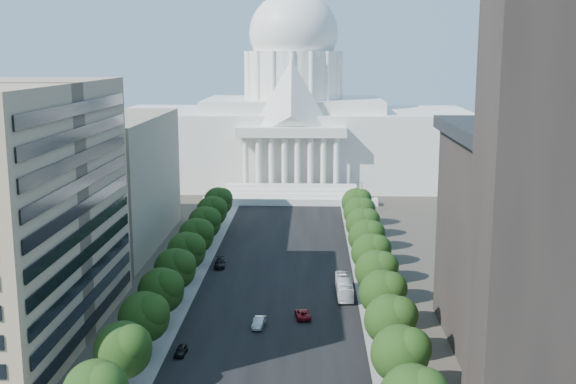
# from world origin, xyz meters

# --- Properties ---
(road_asphalt) EXTENTS (30.00, 260.00, 0.01)m
(road_asphalt) POSITION_xyz_m (0.00, 90.00, 0.00)
(road_asphalt) COLOR black
(road_asphalt) RESTS_ON ground
(sidewalk_left) EXTENTS (8.00, 260.00, 0.02)m
(sidewalk_left) POSITION_xyz_m (-19.00, 90.00, 0.00)
(sidewalk_left) COLOR gray
(sidewalk_left) RESTS_ON ground
(sidewalk_right) EXTENTS (8.00, 260.00, 0.02)m
(sidewalk_right) POSITION_xyz_m (19.00, 90.00, 0.00)
(sidewalk_right) COLOR gray
(sidewalk_right) RESTS_ON ground
(capitol) EXTENTS (120.00, 56.00, 73.00)m
(capitol) POSITION_xyz_m (0.00, 184.89, 20.01)
(capitol) COLOR white
(capitol) RESTS_ON ground
(office_block_left_far) EXTENTS (38.00, 52.00, 30.00)m
(office_block_left_far) POSITION_xyz_m (-48.00, 100.00, 15.00)
(office_block_left_far) COLOR gray
(office_block_left_far) RESTS_ON ground
(tree_l_b) EXTENTS (7.79, 7.60, 9.97)m
(tree_l_b) POSITION_xyz_m (-17.66, 23.81, 6.45)
(tree_l_b) COLOR #33261C
(tree_l_b) RESTS_ON ground
(tree_l_c) EXTENTS (7.79, 7.60, 9.97)m
(tree_l_c) POSITION_xyz_m (-17.66, 35.81, 6.45)
(tree_l_c) COLOR #33261C
(tree_l_c) RESTS_ON ground
(tree_l_d) EXTENTS (7.79, 7.60, 9.97)m
(tree_l_d) POSITION_xyz_m (-17.66, 47.81, 6.45)
(tree_l_d) COLOR #33261C
(tree_l_d) RESTS_ON ground
(tree_l_e) EXTENTS (7.79, 7.60, 9.97)m
(tree_l_e) POSITION_xyz_m (-17.66, 59.81, 6.45)
(tree_l_e) COLOR #33261C
(tree_l_e) RESTS_ON ground
(tree_l_f) EXTENTS (7.79, 7.60, 9.97)m
(tree_l_f) POSITION_xyz_m (-17.66, 71.81, 6.45)
(tree_l_f) COLOR #33261C
(tree_l_f) RESTS_ON ground
(tree_l_g) EXTENTS (7.79, 7.60, 9.97)m
(tree_l_g) POSITION_xyz_m (-17.66, 83.81, 6.45)
(tree_l_g) COLOR #33261C
(tree_l_g) RESTS_ON ground
(tree_l_h) EXTENTS (7.79, 7.60, 9.97)m
(tree_l_h) POSITION_xyz_m (-17.66, 95.81, 6.45)
(tree_l_h) COLOR #33261C
(tree_l_h) RESTS_ON ground
(tree_l_i) EXTENTS (7.79, 7.60, 9.97)m
(tree_l_i) POSITION_xyz_m (-17.66, 107.81, 6.45)
(tree_l_i) COLOR #33261C
(tree_l_i) RESTS_ON ground
(tree_l_j) EXTENTS (7.79, 7.60, 9.97)m
(tree_l_j) POSITION_xyz_m (-17.66, 119.81, 6.45)
(tree_l_j) COLOR #33261C
(tree_l_j) RESTS_ON ground
(tree_r_b) EXTENTS (7.79, 7.60, 9.97)m
(tree_r_b) POSITION_xyz_m (18.34, 23.81, 6.45)
(tree_r_b) COLOR #33261C
(tree_r_b) RESTS_ON ground
(tree_r_c) EXTENTS (7.79, 7.60, 9.97)m
(tree_r_c) POSITION_xyz_m (18.34, 35.81, 6.45)
(tree_r_c) COLOR #33261C
(tree_r_c) RESTS_ON ground
(tree_r_d) EXTENTS (7.79, 7.60, 9.97)m
(tree_r_d) POSITION_xyz_m (18.34, 47.81, 6.45)
(tree_r_d) COLOR #33261C
(tree_r_d) RESTS_ON ground
(tree_r_e) EXTENTS (7.79, 7.60, 9.97)m
(tree_r_e) POSITION_xyz_m (18.34, 59.81, 6.45)
(tree_r_e) COLOR #33261C
(tree_r_e) RESTS_ON ground
(tree_r_f) EXTENTS (7.79, 7.60, 9.97)m
(tree_r_f) POSITION_xyz_m (18.34, 71.81, 6.45)
(tree_r_f) COLOR #33261C
(tree_r_f) RESTS_ON ground
(tree_r_g) EXTENTS (7.79, 7.60, 9.97)m
(tree_r_g) POSITION_xyz_m (18.34, 83.81, 6.45)
(tree_r_g) COLOR #33261C
(tree_r_g) RESTS_ON ground
(tree_r_h) EXTENTS (7.79, 7.60, 9.97)m
(tree_r_h) POSITION_xyz_m (18.34, 95.81, 6.45)
(tree_r_h) COLOR #33261C
(tree_r_h) RESTS_ON ground
(tree_r_i) EXTENTS (7.79, 7.60, 9.97)m
(tree_r_i) POSITION_xyz_m (18.34, 107.81, 6.45)
(tree_r_i) COLOR #33261C
(tree_r_i) RESTS_ON ground
(tree_r_j) EXTENTS (7.79, 7.60, 9.97)m
(tree_r_j) POSITION_xyz_m (18.34, 119.81, 6.45)
(tree_r_j) COLOR #33261C
(tree_r_j) RESTS_ON ground
(streetlight_b) EXTENTS (2.61, 0.44, 9.00)m
(streetlight_b) POSITION_xyz_m (19.90, 35.00, 5.82)
(streetlight_b) COLOR gray
(streetlight_b) RESTS_ON ground
(streetlight_c) EXTENTS (2.61, 0.44, 9.00)m
(streetlight_c) POSITION_xyz_m (19.90, 60.00, 5.82)
(streetlight_c) COLOR gray
(streetlight_c) RESTS_ON ground
(streetlight_d) EXTENTS (2.61, 0.44, 9.00)m
(streetlight_d) POSITION_xyz_m (19.90, 85.00, 5.82)
(streetlight_d) COLOR gray
(streetlight_d) RESTS_ON ground
(streetlight_e) EXTENTS (2.61, 0.44, 9.00)m
(streetlight_e) POSITION_xyz_m (19.90, 110.00, 5.82)
(streetlight_e) COLOR gray
(streetlight_e) RESTS_ON ground
(streetlight_f) EXTENTS (2.61, 0.44, 9.00)m
(streetlight_f) POSITION_xyz_m (19.90, 135.00, 5.82)
(streetlight_f) COLOR gray
(streetlight_f) RESTS_ON ground
(car_dark_a) EXTENTS (1.81, 3.91, 1.30)m
(car_dark_a) POSITION_xyz_m (-12.86, 36.78, 0.65)
(car_dark_a) COLOR black
(car_dark_a) RESTS_ON ground
(car_silver) EXTENTS (2.20, 4.94, 1.58)m
(car_silver) POSITION_xyz_m (-2.03, 48.20, 0.79)
(car_silver) COLOR #A0A2A7
(car_silver) RESTS_ON ground
(car_red) EXTENTS (3.06, 5.44, 1.44)m
(car_red) POSITION_xyz_m (5.10, 52.67, 0.72)
(car_red) COLOR maroon
(car_red) RESTS_ON ground
(car_dark_b) EXTENTS (2.76, 5.75, 1.62)m
(car_dark_b) POSITION_xyz_m (-12.76, 81.78, 0.81)
(car_dark_b) COLOR black
(car_dark_b) RESTS_ON ground
(city_bus) EXTENTS (3.00, 11.82, 3.28)m
(city_bus) POSITION_xyz_m (12.63, 64.58, 1.64)
(city_bus) COLOR silver
(city_bus) RESTS_ON ground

